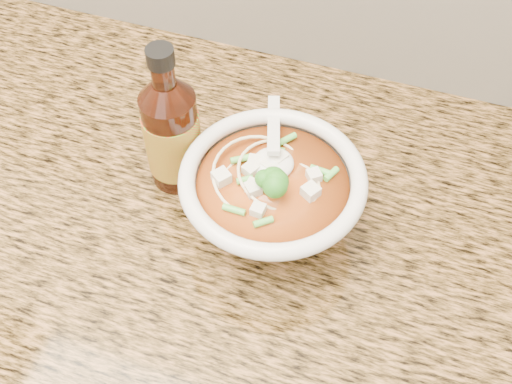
% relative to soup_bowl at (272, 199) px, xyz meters
% --- Properties ---
extents(cabinet, '(4.00, 0.65, 0.86)m').
position_rel_soup_bowl_xyz_m(cabinet, '(-0.36, -0.01, -0.52)').
color(cabinet, '#362110').
rests_on(cabinet, ground).
extents(counter_slab, '(4.00, 0.68, 0.04)m').
position_rel_soup_bowl_xyz_m(counter_slab, '(-0.36, -0.01, -0.07)').
color(counter_slab, '#976337').
rests_on(counter_slab, cabinet).
extents(soup_bowl, '(0.21, 0.24, 0.12)m').
position_rel_soup_bowl_xyz_m(soup_bowl, '(0.00, 0.00, 0.00)').
color(soup_bowl, silver).
rests_on(soup_bowl, counter_slab).
extents(hot_sauce_bottle, '(0.08, 0.08, 0.21)m').
position_rel_soup_bowl_xyz_m(hot_sauce_bottle, '(-0.14, 0.03, 0.03)').
color(hot_sauce_bottle, '#3F1608').
rests_on(hot_sauce_bottle, counter_slab).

